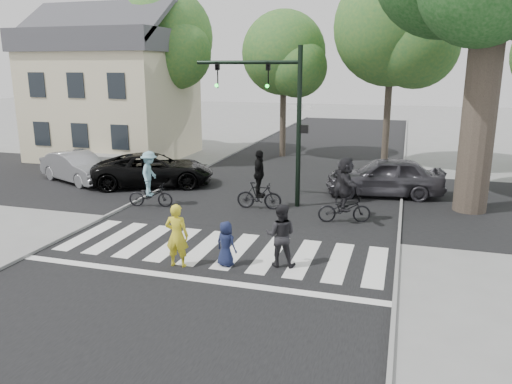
% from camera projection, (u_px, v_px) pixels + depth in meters
% --- Properties ---
extents(ground, '(120.00, 120.00, 0.00)m').
position_uv_depth(ground, '(208.00, 261.00, 13.85)').
color(ground, gray).
rests_on(ground, ground).
extents(road_stem, '(10.00, 70.00, 0.01)m').
position_uv_depth(road_stem, '(259.00, 212.00, 18.49)').
color(road_stem, black).
rests_on(road_stem, ground).
extents(road_cross, '(70.00, 10.00, 0.01)m').
position_uv_depth(road_cross, '(279.00, 193.00, 21.27)').
color(road_cross, black).
rests_on(road_cross, ground).
extents(curb_left, '(0.10, 70.00, 0.10)m').
position_uv_depth(curb_left, '(137.00, 201.00, 19.89)').
color(curb_left, gray).
rests_on(curb_left, ground).
extents(curb_right, '(0.10, 70.00, 0.10)m').
position_uv_depth(curb_right, '(400.00, 223.00, 17.06)').
color(curb_right, gray).
rests_on(curb_right, ground).
extents(crosswalk, '(10.00, 3.85, 0.01)m').
position_uv_depth(crosswalk, '(216.00, 253.00, 14.46)').
color(crosswalk, silver).
rests_on(crosswalk, ground).
extents(traffic_signal, '(4.45, 0.29, 6.00)m').
position_uv_depth(traffic_signal, '(277.00, 104.00, 18.55)').
color(traffic_signal, black).
rests_on(traffic_signal, ground).
extents(bg_tree_0, '(5.46, 5.20, 8.97)m').
position_uv_depth(bg_tree_0, '(98.00, 51.00, 31.04)').
color(bg_tree_0, brown).
rests_on(bg_tree_0, ground).
extents(bg_tree_1, '(6.09, 5.80, 9.80)m').
position_uv_depth(bg_tree_1, '(167.00, 41.00, 29.02)').
color(bg_tree_1, brown).
rests_on(bg_tree_1, ground).
extents(bg_tree_2, '(5.04, 4.80, 8.40)m').
position_uv_depth(bg_tree_2, '(287.00, 57.00, 28.34)').
color(bg_tree_2, brown).
rests_on(bg_tree_2, ground).
extents(bg_tree_3, '(6.30, 6.00, 10.20)m').
position_uv_depth(bg_tree_3, '(398.00, 32.00, 25.11)').
color(bg_tree_3, brown).
rests_on(bg_tree_3, ground).
extents(house, '(8.40, 8.10, 8.82)m').
position_uv_depth(house, '(114.00, 92.00, 29.11)').
color(house, beige).
rests_on(house, ground).
extents(pedestrian_woman, '(0.67, 0.46, 1.75)m').
position_uv_depth(pedestrian_woman, '(177.00, 236.00, 13.31)').
color(pedestrian_woman, yellow).
rests_on(pedestrian_woman, ground).
extents(pedestrian_child, '(0.70, 0.57, 1.25)m').
position_uv_depth(pedestrian_child, '(226.00, 244.00, 13.41)').
color(pedestrian_child, '#171E3F').
rests_on(pedestrian_child, ground).
extents(pedestrian_adult, '(0.91, 0.74, 1.74)m').
position_uv_depth(pedestrian_adult, '(281.00, 235.00, 13.36)').
color(pedestrian_adult, black).
rests_on(pedestrian_adult, ground).
extents(cyclist_left, '(1.79, 1.21, 2.16)m').
position_uv_depth(cyclist_left, '(150.00, 183.00, 19.02)').
color(cyclist_left, black).
rests_on(cyclist_left, ground).
extents(cyclist_mid, '(1.75, 1.07, 2.25)m').
position_uv_depth(cyclist_mid, '(259.00, 185.00, 18.73)').
color(cyclist_mid, black).
rests_on(cyclist_mid, ground).
extents(cyclist_right, '(1.92, 1.77, 2.30)m').
position_uv_depth(cyclist_right, '(345.00, 194.00, 17.08)').
color(cyclist_right, black).
rests_on(cyclist_right, ground).
extents(car_suv, '(5.85, 4.34, 1.48)m').
position_uv_depth(car_suv, '(154.00, 170.00, 22.44)').
color(car_suv, black).
rests_on(car_suv, ground).
extents(car_silver, '(4.53, 3.06, 1.41)m').
position_uv_depth(car_silver, '(77.00, 167.00, 23.18)').
color(car_silver, '#98999C').
rests_on(car_silver, ground).
extents(car_grey, '(5.01, 2.60, 1.63)m').
position_uv_depth(car_grey, '(384.00, 177.00, 20.68)').
color(car_grey, '#3B393F').
rests_on(car_grey, ground).
extents(bystander_dark, '(0.64, 0.44, 1.72)m').
position_uv_depth(bystander_dark, '(340.00, 183.00, 19.43)').
color(bystander_dark, black).
rests_on(bystander_dark, ground).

